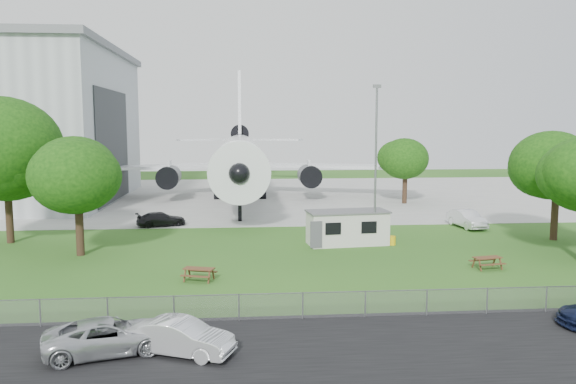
{
  "coord_description": "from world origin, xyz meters",
  "views": [
    {
      "loc": [
        -1.83,
        -34.98,
        9.08
      ],
      "look_at": [
        1.77,
        8.0,
        4.0
      ],
      "focal_mm": 35.0,
      "sensor_mm": 36.0,
      "label": 1
    }
  ],
  "objects": [
    {
      "name": "car_centre_sedan",
      "position": [
        -4.29,
        -13.21,
        0.7
      ],
      "size": [
        4.52,
        3.01,
        1.41
      ],
      "primitive_type": "imported",
      "rotation": [
        0.0,
        0.0,
        1.18
      ],
      "color": "white",
      "rests_on": "ground"
    },
    {
      "name": "site_cabin",
      "position": [
        6.3,
        7.08,
        1.31
      ],
      "size": [
        6.88,
        3.4,
        2.62
      ],
      "color": "beige",
      "rests_on": "ground"
    },
    {
      "name": "car_west_estate",
      "position": [
        -7.2,
        -12.84,
        0.7
      ],
      "size": [
        5.45,
        3.57,
        1.39
      ],
      "primitive_type": "imported",
      "rotation": [
        0.0,
        0.0,
        1.84
      ],
      "color": "#AEB0B6",
      "rests_on": "ground"
    },
    {
      "name": "car_apron_van",
      "position": [
        -9.15,
        16.2,
        0.64
      ],
      "size": [
        4.75,
        3.11,
        1.28
      ],
      "primitive_type": "imported",
      "rotation": [
        0.0,
        0.0,
        1.9
      ],
      "color": "black",
      "rests_on": "ground"
    },
    {
      "name": "car_ne_sedan",
      "position": [
        18.32,
        13.19,
        0.78
      ],
      "size": [
        2.21,
        4.89,
        1.56
      ],
      "primitive_type": "imported",
      "rotation": [
        0.0,
        0.0,
        0.12
      ],
      "color": "white",
      "rests_on": "ground"
    },
    {
      "name": "airliner",
      "position": [
        -2.0,
        35.86,
        5.27
      ],
      "size": [
        46.36,
        47.73,
        17.69
      ],
      "color": "white",
      "rests_on": "ground"
    },
    {
      "name": "picnic_east",
      "position": [
        13.81,
        -1.07,
        0.0
      ],
      "size": [
        2.03,
        1.78,
        0.76
      ],
      "primitive_type": null,
      "rotation": [
        0.0,
        0.0,
        0.17
      ],
      "color": "brown",
      "rests_on": "ground"
    },
    {
      "name": "tree_east_back",
      "position": [
        23.12,
        7.36,
        5.99
      ],
      "size": [
        6.52,
        6.52,
        9.27
      ],
      "color": "#382619",
      "rests_on": "ground"
    },
    {
      "name": "lamp_mast",
      "position": [
        8.2,
        6.2,
        6.0
      ],
      "size": [
        0.16,
        0.16,
        12.0
      ],
      "primitive_type": "cylinder",
      "color": "slate",
      "rests_on": "ground"
    },
    {
      "name": "ground",
      "position": [
        0.0,
        0.0,
        0.0
      ],
      "size": [
        160.0,
        160.0,
        0.0
      ],
      "primitive_type": "plane",
      "color": "#407626"
    },
    {
      "name": "picnic_west",
      "position": [
        -4.37,
        -2.37,
        0.0
      ],
      "size": [
        2.16,
        1.96,
        0.76
      ],
      "primitive_type": null,
      "rotation": [
        0.0,
        0.0,
        -0.29
      ],
      "color": "brown",
      "rests_on": "ground"
    },
    {
      "name": "tree_far_apron",
      "position": [
        17.31,
        29.11,
        5.41
      ],
      "size": [
        5.79,
        5.79,
        8.32
      ],
      "color": "#382619",
      "rests_on": "ground"
    },
    {
      "name": "fence",
      "position": [
        0.0,
        -9.5,
        0.0
      ],
      "size": [
        58.0,
        0.04,
        1.3
      ],
      "primitive_type": "cube",
      "color": "gray",
      "rests_on": "ground"
    },
    {
      "name": "concrete_apron",
      "position": [
        0.0,
        38.0,
        0.01
      ],
      "size": [
        120.0,
        46.0,
        0.03
      ],
      "primitive_type": "cube",
      "color": "#B7B7B2",
      "rests_on": "ground"
    },
    {
      "name": "tree_west_big",
      "position": [
        -19.87,
        9.78,
        7.06
      ],
      "size": [
        9.66,
        9.66,
        11.89
      ],
      "color": "#382619",
      "rests_on": "ground"
    },
    {
      "name": "tree_west_small",
      "position": [
        -13.2,
        4.95,
        5.55
      ],
      "size": [
        6.13,
        6.13,
        8.63
      ],
      "color": "#382619",
      "rests_on": "ground"
    },
    {
      "name": "asphalt_strip",
      "position": [
        0.0,
        -13.0,
        0.01
      ],
      "size": [
        120.0,
        8.0,
        0.02
      ],
      "primitive_type": "cube",
      "color": "black",
      "rests_on": "ground"
    }
  ]
}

